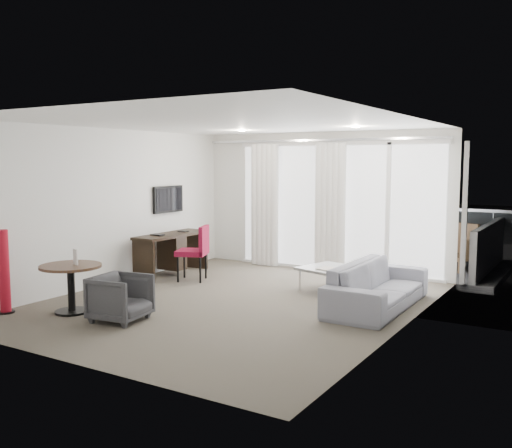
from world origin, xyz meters
The scene contains 28 objects.
floor centered at (0.00, 0.00, 0.00)m, with size 5.00×6.00×0.00m, color #534C40.
ceiling centered at (0.00, 0.00, 2.60)m, with size 5.00×6.00×0.00m, color white.
wall_left centered at (-2.50, 0.00, 1.30)m, with size 0.00×6.00×2.60m, color silver.
wall_right centered at (2.50, 0.00, 1.30)m, with size 0.00×6.00×2.60m, color silver.
wall_front centered at (0.00, -3.00, 1.30)m, with size 5.00×0.00×2.60m, color silver.
window_panel centered at (0.30, 2.98, 1.20)m, with size 4.00×0.02×2.38m, color white, non-canonical shape.
window_frame centered at (0.30, 2.97, 1.20)m, with size 4.10×0.06×2.44m, color white, non-canonical shape.
curtain_left centered at (-1.15, 2.82, 1.20)m, with size 0.60×0.20×2.38m, color silver, non-canonical shape.
curtain_right centered at (0.25, 2.82, 1.20)m, with size 0.60×0.20×2.38m, color silver, non-canonical shape.
curtain_track centered at (0.00, 2.82, 2.45)m, with size 4.80×0.04×0.04m, color #B2B2B7, non-canonical shape.
downlight_a centered at (-0.90, 1.60, 2.59)m, with size 0.12×0.12×0.02m, color #FFE0B2.
downlight_b centered at (1.20, 1.60, 2.59)m, with size 0.12×0.12×0.02m, color #FFE0B2.
desk centered at (-2.12, 1.13, 0.38)m, with size 0.50×1.60×0.75m, color black, non-canonical shape.
tv centered at (-2.46, 1.45, 1.35)m, with size 0.05×0.80×0.50m, color black, non-canonical shape.
desk_chair centered at (-1.49, 0.91, 0.48)m, with size 0.52×0.49×0.96m, color maroon, non-canonical shape.
round_table centered at (-1.59, -1.64, 0.33)m, with size 0.83×0.83×0.66m, color #3C2518, non-canonical shape.
menu_card centered at (-1.54, -1.59, 0.72)m, with size 0.12×0.02×0.21m, color white, non-canonical shape.
red_lamp centered at (-2.35, -2.12, 0.57)m, with size 0.23×0.23×1.14m, color #A91022.
tub_armchair centered at (-0.72, -1.59, 0.30)m, with size 0.65×0.67×0.61m, color #313133.
coffee_table centered at (0.90, 1.41, 0.19)m, with size 0.84×0.84×0.38m, color gray, non-canonical shape.
remote centered at (1.06, 1.28, 0.36)m, with size 0.05×0.18×0.02m, color black, non-canonical shape.
magazine centered at (0.89, 1.25, 0.36)m, with size 0.20×0.26×0.01m, color gray, non-canonical shape.
sofa centered at (1.89, 0.79, 0.32)m, with size 2.18×0.85×0.64m, color gray.
terrace_slab centered at (0.30, 4.50, -0.06)m, with size 5.60×3.00×0.12m, color #4D4D50.
rattan_chair_a centered at (1.15, 4.49, 0.41)m, with size 0.56×0.56×0.81m, color brown, non-canonical shape.
rattan_chair_b centered at (2.22, 4.27, 0.44)m, with size 0.60×0.60×0.88m, color brown, non-canonical shape.
rattan_table centered at (1.70, 4.06, 0.26)m, with size 0.53×0.53×0.53m, color brown, non-canonical shape.
balustrade centered at (0.30, 5.95, 0.50)m, with size 5.50×0.06×1.05m, color #B2B2B7, non-canonical shape.
Camera 1 is at (4.53, -6.84, 2.06)m, focal length 40.00 mm.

